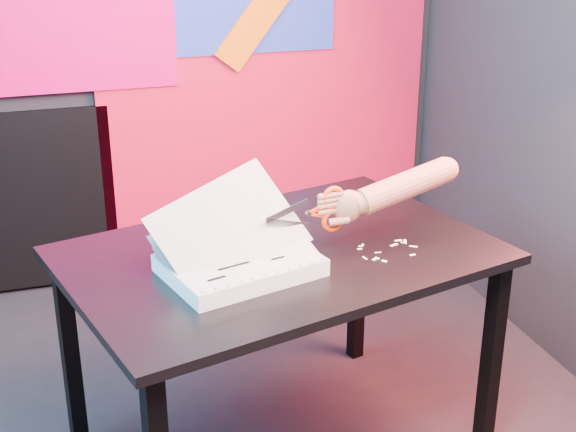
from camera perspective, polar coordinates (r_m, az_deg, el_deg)
name	(u,v)px	position (r m, az deg, el deg)	size (l,w,h in m)	color
room	(184,58)	(2.23, -7.43, 11.05)	(3.01, 3.01, 2.71)	black
backdrop	(141,85)	(3.73, -10.38, 9.13)	(2.88, 0.05, 2.08)	red
work_table	(280,275)	(2.49, -0.58, -4.23)	(1.44, 1.13, 0.75)	black
printout_stack	(240,263)	(2.30, -3.47, -3.38)	(0.51, 0.40, 0.31)	white
scissors	(328,210)	(2.39, 2.83, 0.43)	(0.26, 0.05, 0.15)	#B0B1B5
hand_forearm	(396,189)	(2.49, 7.66, 1.93)	(0.48, 0.13, 0.16)	#956542
paper_clippings	(389,249)	(2.48, 7.19, -2.34)	(0.19, 0.15, 0.00)	white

